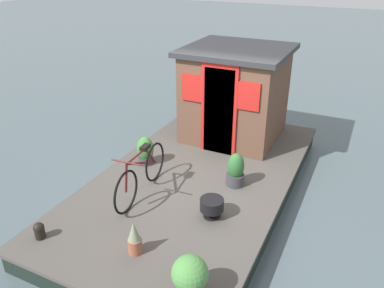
% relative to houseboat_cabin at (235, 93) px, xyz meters
% --- Properties ---
extents(ground_plane, '(60.00, 60.00, 0.00)m').
position_rel_houseboat_cabin_xyz_m(ground_plane, '(-1.87, 0.00, -1.35)').
color(ground_plane, '#4C5B60').
extents(houseboat_deck, '(5.96, 3.17, 0.39)m').
position_rel_houseboat_cabin_xyz_m(houseboat_deck, '(-1.87, 0.00, -1.15)').
color(houseboat_deck, '#4C4742').
rests_on(houseboat_deck, ground_plane).
extents(houseboat_cabin, '(1.98, 2.04, 1.90)m').
position_rel_houseboat_cabin_xyz_m(houseboat_cabin, '(0.00, 0.00, 0.00)').
color(houseboat_cabin, brown).
rests_on(houseboat_cabin, houseboat_deck).
extents(bicycle, '(1.67, 0.50, 0.82)m').
position_rel_houseboat_cabin_xyz_m(bicycle, '(-2.81, 0.54, -0.58)').
color(bicycle, black).
rests_on(bicycle, houseboat_deck).
extents(potted_plant_succulent, '(0.42, 0.42, 0.55)m').
position_rel_houseboat_cabin_xyz_m(potted_plant_succulent, '(-4.36, -1.08, -0.67)').
color(potted_plant_succulent, '#38383D').
rests_on(potted_plant_succulent, houseboat_deck).
extents(potted_plant_mint, '(0.31, 0.31, 0.54)m').
position_rel_houseboat_cabin_xyz_m(potted_plant_mint, '(-1.90, 1.04, -0.70)').
color(potted_plant_mint, '#38383D').
rests_on(potted_plant_mint, houseboat_deck).
extents(potted_plant_sage, '(0.31, 0.31, 0.59)m').
position_rel_houseboat_cabin_xyz_m(potted_plant_sage, '(-1.88, -0.73, -0.69)').
color(potted_plant_sage, '#38383D').
rests_on(potted_plant_sage, houseboat_deck).
extents(potted_plant_geranium, '(0.19, 0.19, 0.48)m').
position_rel_houseboat_cabin_xyz_m(potted_plant_geranium, '(-4.03, -0.11, -0.73)').
color(potted_plant_geranium, '#935138').
rests_on(potted_plant_geranium, houseboat_deck).
extents(charcoal_grill, '(0.36, 0.36, 0.31)m').
position_rel_houseboat_cabin_xyz_m(charcoal_grill, '(-2.88, -0.72, -0.75)').
color(charcoal_grill, black).
rests_on(charcoal_grill, houseboat_deck).
extents(mooring_bollard, '(0.15, 0.15, 0.25)m').
position_rel_houseboat_cabin_xyz_m(mooring_bollard, '(-4.36, 1.23, -0.83)').
color(mooring_bollard, black).
rests_on(mooring_bollard, houseboat_deck).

